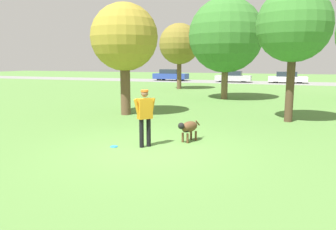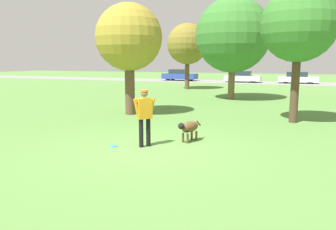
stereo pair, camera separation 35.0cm
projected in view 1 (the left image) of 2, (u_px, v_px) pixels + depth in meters
The scene contains 12 objects.
ground_plane at pixel (150, 150), 9.32m from camera, with size 120.00×120.00×0.00m, color #56843D.
far_road_strip at pixel (253, 82), 38.51m from camera, with size 120.00×6.00×0.01m.
person at pixel (145, 113), 9.54m from camera, with size 0.52×0.57×1.69m.
dog at pixel (189, 127), 10.27m from camera, with size 0.56×1.09×0.66m.
frisbee at pixel (114, 147), 9.69m from camera, with size 0.22×0.22×0.02m.
tree_far_left at pixel (179, 44), 29.03m from camera, with size 3.61×3.61×5.81m.
tree_near_left at pixel (124, 38), 14.97m from camera, with size 3.09×3.09×5.14m.
tree_near_right at pixel (294, 25), 13.09m from camera, with size 2.99×2.99×5.44m.
tree_mid_center at pixel (226, 35), 21.17m from camera, with size 4.81×4.81×6.56m.
parked_car_blue at pixel (171, 75), 42.04m from camera, with size 4.45×1.98×1.45m.
parked_car_silver at pixel (233, 77), 38.96m from camera, with size 4.19×1.82×1.33m.
parked_car_white at pixel (287, 78), 37.31m from camera, with size 4.28×1.89×1.30m.
Camera 1 is at (3.51, -8.34, 2.52)m, focal length 35.00 mm.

